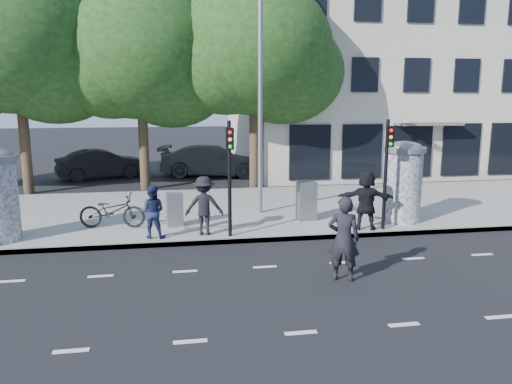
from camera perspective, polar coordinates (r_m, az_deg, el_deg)
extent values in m
plane|color=black|center=(11.41, 2.33, -10.88)|extent=(120.00, 120.00, 0.00)
cube|color=gray|center=(18.48, -2.41, -2.09)|extent=(40.00, 8.00, 0.15)
cube|color=slate|center=(14.69, -0.50, -5.52)|extent=(40.00, 0.10, 0.16)
cube|color=silver|center=(9.46, 5.15, -15.73)|extent=(32.00, 0.12, 0.01)
cube|color=silver|center=(12.70, 1.03, -8.56)|extent=(32.00, 0.12, 0.01)
cylinder|color=beige|center=(17.04, 16.41, 0.56)|extent=(1.20, 1.20, 2.30)
cylinder|color=slate|center=(16.87, 16.64, 4.67)|extent=(1.36, 1.36, 0.16)
ellipsoid|color=slate|center=(16.86, 16.65, 4.94)|extent=(1.10, 1.10, 0.38)
cylinder|color=black|center=(14.50, -3.04, 1.44)|extent=(0.11, 0.11, 3.40)
cube|color=black|center=(14.18, -3.00, 6.11)|extent=(0.22, 0.14, 0.62)
cylinder|color=black|center=(15.77, 14.58, 1.87)|extent=(0.11, 0.11, 3.40)
cube|color=black|center=(15.47, 15.06, 6.16)|extent=(0.22, 0.14, 0.62)
cylinder|color=slate|center=(17.33, 0.49, 10.65)|extent=(0.16, 0.16, 8.00)
cylinder|color=#38281C|center=(23.80, -24.92, 5.42)|extent=(0.44, 0.44, 4.73)
ellipsoid|color=black|center=(23.83, -25.75, 15.38)|extent=(7.20, 7.20, 6.12)
cylinder|color=#38281C|center=(23.19, -12.72, 5.66)|extent=(0.44, 0.44, 4.41)
ellipsoid|color=black|center=(23.18, -13.14, 15.23)|extent=(6.80, 6.80, 5.78)
cylinder|color=#38281C|center=(23.05, -0.21, 6.12)|extent=(0.44, 0.44, 4.59)
ellipsoid|color=black|center=(23.06, -0.22, 16.14)|extent=(7.00, 7.00, 5.95)
cube|color=#B0A793|center=(33.56, 16.02, 13.56)|extent=(20.00, 15.00, 12.00)
cube|color=black|center=(27.00, 22.38, 4.53)|extent=(18.00, 0.10, 2.60)
cube|color=#59544C|center=(25.60, 19.16, 7.36)|extent=(3.20, 0.90, 0.12)
cube|color=#194C8C|center=(23.32, 2.18, 8.39)|extent=(1.60, 0.06, 0.30)
imported|color=#1A2243|center=(14.81, -11.77, -2.21)|extent=(0.86, 0.72, 1.56)
imported|color=black|center=(14.89, -5.95, -1.57)|extent=(1.20, 0.78, 1.76)
imported|color=black|center=(15.75, 12.47, -0.89)|extent=(1.83, 1.06, 1.86)
imported|color=black|center=(11.72, 9.99, -5.28)|extent=(0.85, 0.70, 2.00)
imported|color=black|center=(16.29, -16.13, -2.08)|extent=(1.03, 2.14, 1.08)
cube|color=gray|center=(16.04, -9.32, -2.00)|extent=(0.57, 0.46, 1.07)
cube|color=slate|center=(16.69, 5.78, -1.03)|extent=(0.65, 0.49, 1.28)
imported|color=black|center=(27.17, -17.18, 3.09)|extent=(2.91, 4.81, 1.50)
imported|color=slate|center=(26.92, -4.95, 3.61)|extent=(3.46, 5.98, 1.63)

